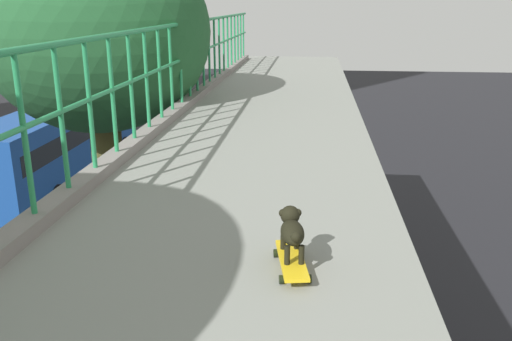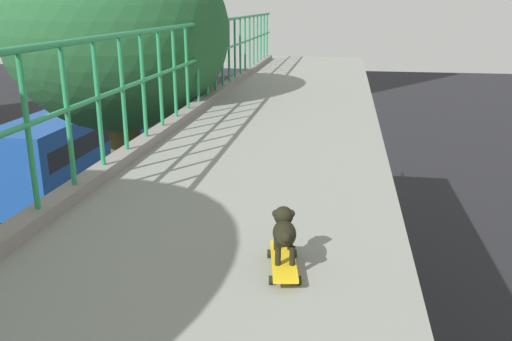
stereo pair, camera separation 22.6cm
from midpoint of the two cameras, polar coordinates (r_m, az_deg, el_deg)
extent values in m
cylinder|color=#268E53|center=(4.22, -21.58, 3.72)|extent=(0.04, 0.04, 1.18)
cylinder|color=#268E53|center=(4.72, -18.04, 5.43)|extent=(0.04, 0.04, 1.18)
cylinder|color=#268E53|center=(5.23, -15.17, 6.79)|extent=(0.04, 0.04, 1.18)
cylinder|color=#268E53|center=(5.76, -12.81, 7.90)|extent=(0.04, 0.04, 1.18)
cylinder|color=#268E53|center=(6.30, -10.85, 8.80)|extent=(0.04, 0.04, 1.18)
cylinder|color=#268E53|center=(6.84, -9.18, 9.56)|extent=(0.04, 0.04, 1.18)
cylinder|color=#268E53|center=(7.40, -7.76, 10.19)|extent=(0.04, 0.04, 1.18)
cylinder|color=#268E53|center=(7.95, -6.53, 10.74)|extent=(0.04, 0.04, 1.18)
cylinder|color=#268E53|center=(8.51, -5.46, 11.20)|extent=(0.04, 0.04, 1.18)
cylinder|color=#268E53|center=(9.07, -4.52, 11.61)|extent=(0.04, 0.04, 1.18)
cylinder|color=#268E53|center=(9.64, -3.68, 11.97)|extent=(0.04, 0.04, 1.18)
cylinder|color=#268E53|center=(10.21, -2.94, 12.28)|extent=(0.04, 0.04, 1.18)
cylinder|color=#268E53|center=(10.78, -2.27, 12.56)|extent=(0.04, 0.04, 1.18)
cylinder|color=#268E53|center=(11.35, -1.67, 12.81)|extent=(0.04, 0.04, 1.18)
cylinder|color=#268E53|center=(11.92, -1.13, 13.04)|extent=(0.04, 0.04, 1.18)
cylinder|color=#268E53|center=(12.49, -0.63, 13.24)|extent=(0.04, 0.04, 1.18)
cylinder|color=#268E53|center=(13.07, -0.18, 13.43)|extent=(0.04, 0.04, 1.18)
cylinder|color=#268E53|center=(13.64, 0.23, 13.59)|extent=(0.04, 0.04, 1.18)
cylinder|color=#268E53|center=(14.22, 0.62, 13.75)|extent=(0.04, 0.04, 1.18)
cylinder|color=#268E53|center=(14.79, 0.97, 13.89)|extent=(0.04, 0.04, 1.18)
cylinder|color=#268E53|center=(15.37, 1.30, 14.02)|extent=(0.04, 0.04, 1.18)
cylinder|color=#268E53|center=(15.95, 1.60, 14.14)|extent=(0.04, 0.04, 1.18)
cube|color=#194492|center=(23.63, -16.94, 3.22)|extent=(2.36, 11.48, 2.90)
cube|color=black|center=(23.52, -17.05, 4.41)|extent=(2.38, 10.56, 0.70)
cylinder|color=black|center=(27.07, -10.89, 2.68)|extent=(0.28, 0.96, 0.96)
cylinder|color=black|center=(27.92, -15.26, 2.82)|extent=(0.28, 0.96, 0.96)
cylinder|color=black|center=(20.79, -17.57, -2.35)|extent=(0.28, 0.96, 0.96)
cylinder|color=black|center=(21.88, -22.87, -1.95)|extent=(0.28, 0.96, 0.96)
cylinder|color=#474421|center=(10.68, -12.31, -7.22)|extent=(0.55, 0.55, 5.69)
ellipsoid|color=#21552D|center=(9.75, -13.82, 14.10)|extent=(3.83, 3.83, 3.39)
cube|color=gold|center=(3.43, 4.84, -9.51)|extent=(0.24, 0.56, 0.02)
cylinder|color=black|center=(3.61, 5.94, -8.76)|extent=(0.03, 0.06, 0.05)
cylinder|color=black|center=(3.60, 3.22, -8.80)|extent=(0.03, 0.06, 0.05)
cylinder|color=black|center=(3.30, 6.59, -11.47)|extent=(0.03, 0.06, 0.05)
cylinder|color=black|center=(3.29, 3.59, -11.53)|extent=(0.03, 0.06, 0.05)
cylinder|color=black|center=(3.53, 5.48, -7.43)|extent=(0.04, 0.04, 0.12)
cylinder|color=black|center=(3.52, 4.04, -7.45)|extent=(0.04, 0.04, 0.12)
cylinder|color=black|center=(3.33, 5.84, -9.00)|extent=(0.04, 0.04, 0.12)
cylinder|color=black|center=(3.32, 4.31, -9.02)|extent=(0.04, 0.04, 0.12)
ellipsoid|color=black|center=(3.38, 4.96, -6.66)|extent=(0.19, 0.31, 0.13)
sphere|color=black|center=(3.47, 4.81, -4.83)|extent=(0.13, 0.13, 0.13)
ellipsoid|color=black|center=(3.52, 4.72, -4.63)|extent=(0.05, 0.06, 0.04)
sphere|color=black|center=(3.47, 5.60, -4.59)|extent=(0.05, 0.05, 0.05)
sphere|color=black|center=(3.46, 4.03, -4.60)|extent=(0.05, 0.05, 0.05)
sphere|color=black|center=(3.23, 5.22, -7.11)|extent=(0.07, 0.07, 0.07)
camera|label=1|loc=(0.11, -88.44, 0.49)|focal=37.76mm
camera|label=2|loc=(0.11, 91.56, -0.49)|focal=37.76mm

